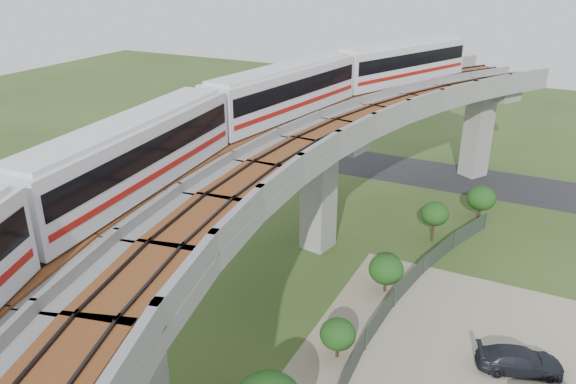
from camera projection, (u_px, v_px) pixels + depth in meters
ground at (240, 312)px, 36.01m from camera, size 160.00×160.00×0.00m
asphalt_road at (382, 166)px, 60.74m from camera, size 60.00×8.00×0.03m
viaduct at (294, 193)px, 30.90m from camera, size 19.58×73.98×11.40m
metro_train at (245, 124)px, 31.76m from camera, size 10.96×61.33×3.64m
fence at (387, 346)px, 31.72m from camera, size 3.87×38.73×1.50m
tree_0 at (481, 198)px, 47.79m from camera, size 2.46×2.46×3.08m
tree_1 at (435, 214)px, 44.06m from camera, size 2.20×2.20×3.33m
tree_2 at (386, 269)px, 37.53m from camera, size 2.36×2.36×2.75m
tree_3 at (338, 334)px, 31.38m from camera, size 2.05×2.05×2.46m
car_dark at (520, 360)px, 30.68m from camera, size 4.96×3.23×1.34m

